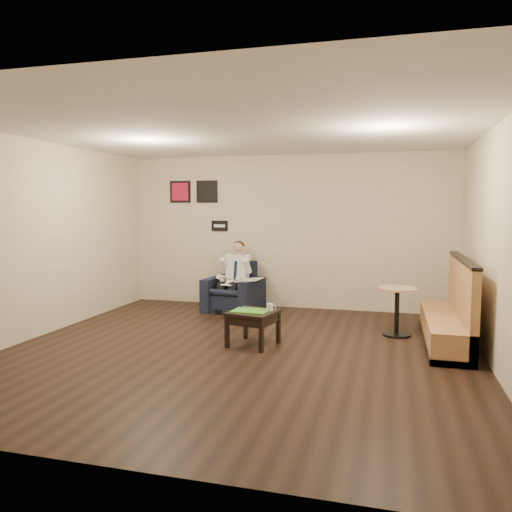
% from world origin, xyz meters
% --- Properties ---
extents(ground, '(6.00, 6.00, 0.00)m').
position_xyz_m(ground, '(0.00, 0.00, 0.00)').
color(ground, black).
rests_on(ground, ground).
extents(wall_back, '(6.00, 0.02, 2.80)m').
position_xyz_m(wall_back, '(0.00, 3.00, 1.40)').
color(wall_back, beige).
rests_on(wall_back, ground).
extents(wall_front, '(6.00, 0.02, 2.80)m').
position_xyz_m(wall_front, '(0.00, -3.00, 1.40)').
color(wall_front, beige).
rests_on(wall_front, ground).
extents(wall_left, '(0.02, 6.00, 2.80)m').
position_xyz_m(wall_left, '(-3.00, 0.00, 1.40)').
color(wall_left, beige).
rests_on(wall_left, ground).
extents(wall_right, '(0.02, 6.00, 2.80)m').
position_xyz_m(wall_right, '(3.00, 0.00, 1.40)').
color(wall_right, beige).
rests_on(wall_right, ground).
extents(ceiling, '(6.00, 6.00, 0.02)m').
position_xyz_m(ceiling, '(0.00, 0.00, 2.80)').
color(ceiling, white).
rests_on(ceiling, wall_back).
extents(seating_sign, '(0.32, 0.02, 0.20)m').
position_xyz_m(seating_sign, '(-1.30, 2.98, 1.50)').
color(seating_sign, black).
rests_on(seating_sign, wall_back).
extents(art_print_left, '(0.42, 0.03, 0.42)m').
position_xyz_m(art_print_left, '(-2.10, 2.98, 2.15)').
color(art_print_left, '#BE1738').
rests_on(art_print_left, wall_back).
extents(art_print_right, '(0.42, 0.03, 0.42)m').
position_xyz_m(art_print_right, '(-1.55, 2.98, 2.15)').
color(art_print_right, black).
rests_on(art_print_right, wall_back).
extents(armchair, '(1.01, 1.01, 0.87)m').
position_xyz_m(armchair, '(-0.85, 2.42, 0.44)').
color(armchair, black).
rests_on(armchair, ground).
extents(seated_man, '(0.67, 0.92, 1.19)m').
position_xyz_m(seated_man, '(-0.86, 2.31, 0.60)').
color(seated_man, silver).
rests_on(seated_man, armchair).
extents(lap_papers, '(0.22, 0.30, 0.01)m').
position_xyz_m(lap_papers, '(-0.87, 2.22, 0.53)').
color(lap_papers, white).
rests_on(lap_papers, seated_man).
extents(newspaper, '(0.41, 0.50, 0.01)m').
position_xyz_m(newspaper, '(-0.50, 2.28, 0.59)').
color(newspaper, silver).
rests_on(newspaper, armchair).
extents(side_table, '(0.68, 0.68, 0.47)m').
position_xyz_m(side_table, '(0.10, 0.32, 0.23)').
color(side_table, black).
rests_on(side_table, ground).
extents(green_folder, '(0.49, 0.37, 0.01)m').
position_xyz_m(green_folder, '(0.07, 0.30, 0.47)').
color(green_folder, green).
rests_on(green_folder, side_table).
extents(coffee_mug, '(0.10, 0.10, 0.10)m').
position_xyz_m(coffee_mug, '(0.31, 0.40, 0.52)').
color(coffee_mug, white).
rests_on(coffee_mug, side_table).
extents(smartphone, '(0.16, 0.12, 0.01)m').
position_xyz_m(smartphone, '(0.19, 0.47, 0.47)').
color(smartphone, black).
rests_on(smartphone, side_table).
extents(banquette, '(0.54, 2.25, 1.15)m').
position_xyz_m(banquette, '(2.59, 1.11, 0.58)').
color(banquette, '#AC7742').
rests_on(banquette, ground).
extents(cafe_table, '(0.73, 0.73, 0.70)m').
position_xyz_m(cafe_table, '(1.96, 1.37, 0.35)').
color(cafe_table, tan).
rests_on(cafe_table, ground).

